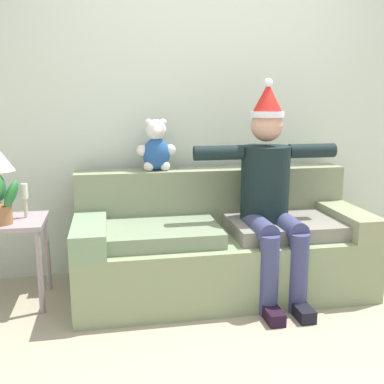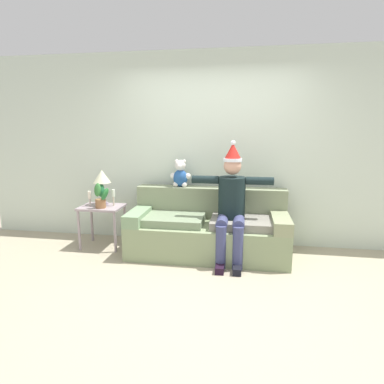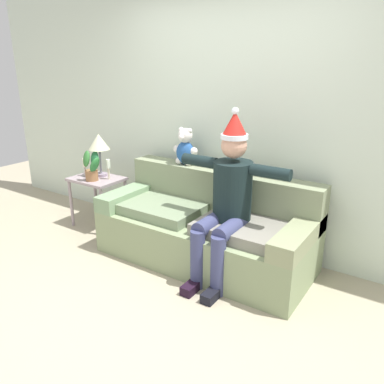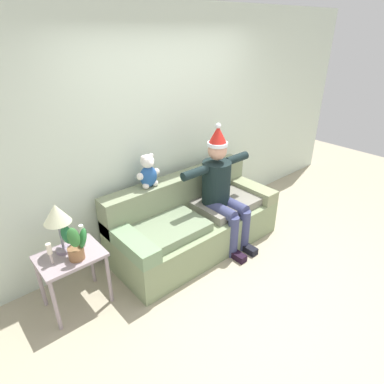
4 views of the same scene
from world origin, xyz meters
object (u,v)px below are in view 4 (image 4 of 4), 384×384
object	(u,v)px
side_table	(71,263)
candle_tall	(50,251)
teddy_bear	(148,172)
table_lamp	(57,216)
person_seated	(222,187)
couch	(193,222)
candle_short	(82,233)
potted_plant	(75,244)

from	to	relation	value
side_table	candle_tall	size ratio (longest dim) A/B	2.80
teddy_bear	table_lamp	world-z (taller)	teddy_bear
side_table	person_seated	bearing A→B (deg)	-5.34
couch	candle_short	size ratio (longest dim) A/B	8.86
teddy_bear	candle_tall	world-z (taller)	teddy_bear
person_seated	side_table	world-z (taller)	person_seated
side_table	candle_tall	bearing A→B (deg)	-172.94
couch	side_table	size ratio (longest dim) A/B	3.50
couch	person_seated	xyz separation A→B (m)	(0.30, -0.17, 0.43)
side_table	candle_tall	distance (m)	0.28
teddy_bear	potted_plant	world-z (taller)	teddy_bear
teddy_bear	candle_short	world-z (taller)	teddy_bear
candle_short	couch	bearing A→B (deg)	-1.78
potted_plant	candle_tall	xyz separation A→B (m)	(-0.20, 0.07, -0.02)
side_table	potted_plant	distance (m)	0.27
side_table	candle_tall	world-z (taller)	candle_tall
side_table	table_lamp	xyz separation A→B (m)	(-0.01, 0.09, 0.48)
couch	candle_tall	world-z (taller)	couch
candle_tall	candle_short	bearing A→B (deg)	10.53
candle_tall	potted_plant	bearing A→B (deg)	-19.51
person_seated	teddy_bear	bearing A→B (deg)	149.82
potted_plant	candle_tall	world-z (taller)	potted_plant
couch	teddy_bear	world-z (taller)	teddy_bear
couch	potted_plant	xyz separation A→B (m)	(-1.45, -0.09, 0.41)
side_table	candle_tall	xyz separation A→B (m)	(-0.16, -0.02, 0.23)
candle_tall	person_seated	bearing A→B (deg)	-4.32
table_lamp	candle_tall	xyz separation A→B (m)	(-0.15, -0.11, -0.25)
potted_plant	person_seated	bearing A→B (deg)	-2.49
table_lamp	candle_tall	size ratio (longest dim) A/B	2.36
table_lamp	potted_plant	distance (m)	0.29
person_seated	table_lamp	bearing A→B (deg)	171.97
table_lamp	potted_plant	world-z (taller)	table_lamp
couch	candle_short	bearing A→B (deg)	178.22
table_lamp	side_table	bearing A→B (deg)	-80.88
person_seated	candle_tall	xyz separation A→B (m)	(-1.96, 0.15, -0.04)
person_seated	potted_plant	size ratio (longest dim) A/B	4.23
person_seated	potted_plant	xyz separation A→B (m)	(-1.76, 0.08, -0.02)
couch	teddy_bear	bearing A→B (deg)	148.86
teddy_bear	person_seated	bearing A→B (deg)	-30.18
potted_plant	candle_short	distance (m)	0.18
potted_plant	couch	bearing A→B (deg)	3.55
teddy_bear	couch	bearing A→B (deg)	-31.14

